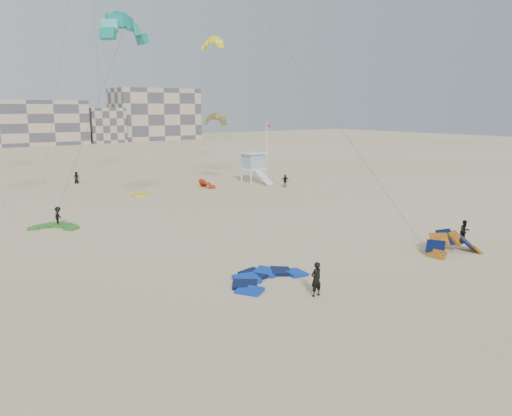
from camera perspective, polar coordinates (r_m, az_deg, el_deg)
ground at (r=27.69m, az=8.33°, el=-9.57°), size 320.00×320.00×0.00m
kite_ground_blue at (r=29.24m, az=1.25°, el=-8.31°), size 5.66×5.84×0.92m
kite_ground_orange at (r=37.06m, az=21.53°, el=-4.86°), size 4.91×4.95×4.07m
kite_ground_green at (r=44.94m, az=-22.03°, el=-2.15°), size 5.29×5.34×0.64m
kite_ground_red_far at (r=63.44m, az=-5.64°, el=2.35°), size 3.04×2.94×2.93m
kite_ground_yellow at (r=59.49m, az=-12.87°, el=1.52°), size 4.26×4.26×0.55m
kitesurfer_main at (r=26.85m, az=6.89°, el=-8.07°), size 0.69×0.46×1.88m
kitesurfer_b at (r=40.32m, az=22.74°, el=-2.46°), size 0.98×0.87×1.67m
kitesurfer_c at (r=45.53m, az=-21.67°, el=-0.89°), size 1.09×1.23×1.66m
kitesurfer_d at (r=63.33m, az=3.37°, el=3.11°), size 1.00×0.89×1.63m
kitesurfer_e at (r=70.64m, az=-19.84°, el=3.28°), size 0.83×0.60×1.56m
kitesurfer_f at (r=88.72m, az=-0.29°, el=5.46°), size 0.64×1.51×1.58m
kite_fly_teal_a at (r=43.86m, az=-14.84°, el=18.98°), size 9.68×5.71×16.63m
kite_fly_olive at (r=64.17m, az=-4.69°, el=9.96°), size 6.02×6.27×8.61m
kite_fly_yellow at (r=86.83m, az=-4.99°, el=18.15°), size 5.19×5.13×20.73m
lifeguard_tower_near at (r=67.23m, az=-0.36°, el=4.63°), size 2.91×5.53×4.05m
flagpole at (r=70.67m, az=1.25°, el=6.71°), size 0.64×0.10×7.91m
condo_mid at (r=151.18m, az=-25.23°, el=8.79°), size 32.00×16.00×12.00m
condo_east at (r=165.21m, az=-11.48°, el=10.45°), size 26.00×14.00×16.00m
condo_fill_right at (r=154.91m, az=-16.97°, el=9.04°), size 10.00×10.00×10.00m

